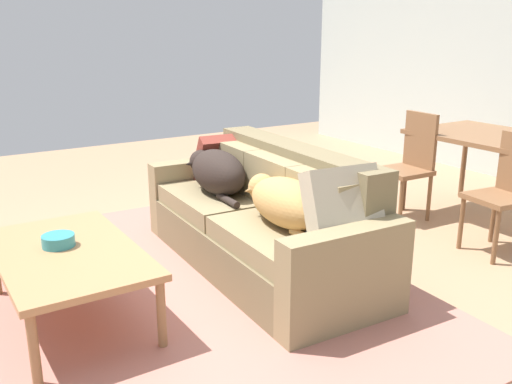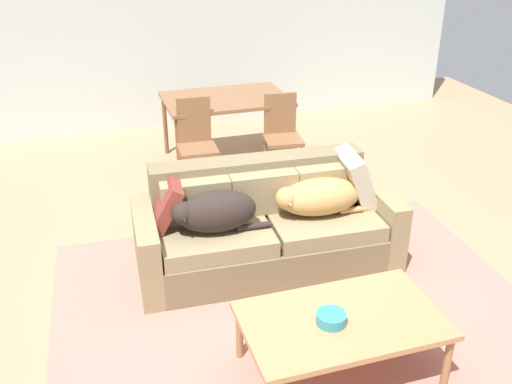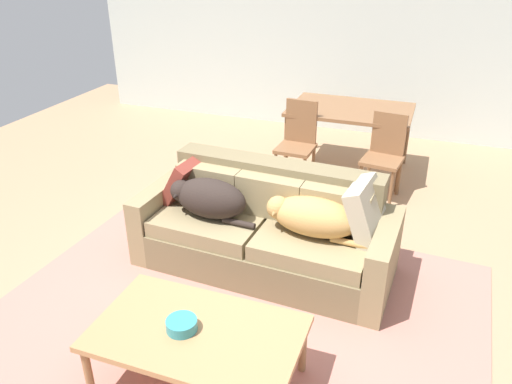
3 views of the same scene
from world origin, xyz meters
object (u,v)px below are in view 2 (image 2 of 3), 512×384
at_px(dog_on_right_cushion, 318,197).
at_px(throw_pillow_by_left_arm, 165,203).
at_px(coffee_table, 342,323).
at_px(dining_chair_near_left, 196,139).
at_px(throw_pillow_by_right_arm, 356,179).
at_px(couch, 265,227).
at_px(bowl_on_coffee_table, 331,318).
at_px(dining_table, 226,103).
at_px(dining_chair_near_right, 282,132).
at_px(dog_on_left_cushion, 214,212).

distance_m(dog_on_right_cushion, throw_pillow_by_left_arm, 1.23).
height_order(coffee_table, dining_chair_near_left, dining_chair_near_left).
distance_m(throw_pillow_by_left_arm, throw_pillow_by_right_arm, 1.62).
distance_m(throw_pillow_by_left_arm, coffee_table, 1.73).
xyz_separation_m(coffee_table, dining_chair_near_left, (-0.25, 3.10, 0.12)).
bearing_deg(couch, coffee_table, -85.62).
distance_m(throw_pillow_by_right_arm, bowl_on_coffee_table, 1.68).
distance_m(bowl_on_coffee_table, dining_chair_near_left, 3.13).
distance_m(throw_pillow_by_left_arm, bowl_on_coffee_table, 1.70).
relative_size(couch, throw_pillow_by_right_arm, 4.74).
height_order(dining_table, dining_chair_near_right, dining_chair_near_right).
height_order(dog_on_right_cushion, throw_pillow_by_left_arm, throw_pillow_by_left_arm).
relative_size(couch, coffee_table, 1.74).
relative_size(dog_on_right_cushion, throw_pillow_by_right_arm, 1.85).
distance_m(dog_on_right_cushion, bowl_on_coffee_table, 1.39).
height_order(couch, dining_chair_near_left, dining_chair_near_left).
bearing_deg(couch, dining_table, 86.00).
xyz_separation_m(throw_pillow_by_left_arm, dining_chair_near_left, (0.60, 1.61, -0.12)).
bearing_deg(dining_chair_near_left, dog_on_right_cushion, -68.42).
xyz_separation_m(dog_on_right_cushion, dining_table, (-0.14, 2.38, 0.10)).
distance_m(coffee_table, dining_chair_near_left, 3.12).
xyz_separation_m(dining_table, dining_chair_near_right, (0.49, -0.58, -0.20)).
height_order(coffee_table, dining_table, dining_table).
bearing_deg(dining_table, dining_chair_near_right, -49.84).
bearing_deg(throw_pillow_by_left_arm, couch, -6.24).
xyz_separation_m(dog_on_left_cushion, dining_chair_near_right, (1.22, 1.83, -0.12)).
relative_size(throw_pillow_by_right_arm, dining_chair_near_left, 0.48).
bearing_deg(dog_on_right_cushion, dining_chair_near_right, 81.93).
height_order(throw_pillow_by_right_arm, coffee_table, throw_pillow_by_right_arm).
distance_m(couch, dog_on_right_cushion, 0.51).
distance_m(throw_pillow_by_right_arm, dining_table, 2.32).
xyz_separation_m(bowl_on_coffee_table, dining_chair_near_left, (-0.16, 3.13, 0.05)).
height_order(throw_pillow_by_right_arm, dining_chair_near_left, dining_chair_near_left).
bearing_deg(dining_chair_near_right, couch, -106.47).
relative_size(dog_on_right_cushion, dining_table, 0.61).
relative_size(dog_on_left_cushion, dining_chair_near_left, 0.81).
distance_m(coffee_table, bowl_on_coffee_table, 0.12).
distance_m(couch, dining_table, 2.31).
height_order(couch, throw_pillow_by_left_arm, couch).
distance_m(dining_table, dining_chair_near_right, 0.78).
height_order(bowl_on_coffee_table, dining_table, dining_table).
height_order(dog_on_right_cushion, dining_table, dining_table).
relative_size(throw_pillow_by_left_arm, bowl_on_coffee_table, 2.16).
height_order(dog_on_left_cushion, dining_table, dog_on_left_cushion).
relative_size(coffee_table, bowl_on_coffee_table, 6.65).
relative_size(coffee_table, dining_table, 0.89).
distance_m(couch, dining_chair_near_right, 1.86).
relative_size(bowl_on_coffee_table, dining_chair_near_left, 0.20).
distance_m(dog_on_left_cushion, dining_chair_near_left, 1.86).
relative_size(dining_table, dining_chair_near_right, 1.54).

